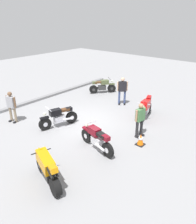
% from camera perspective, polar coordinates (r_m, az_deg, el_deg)
% --- Properties ---
extents(ground_plane, '(40.00, 40.00, 0.00)m').
position_cam_1_polar(ground_plane, '(12.00, -3.28, -2.42)').
color(ground_plane, gray).
extents(curb_edge, '(14.00, 0.30, 0.15)m').
position_cam_1_polar(curb_edge, '(15.28, -15.92, 2.86)').
color(curb_edge, gray).
rests_on(curb_edge, ground).
extents(motorcycle_orange_sportbike, '(0.88, 1.92, 1.14)m').
position_cam_1_polar(motorcycle_orange_sportbike, '(7.84, -12.90, -13.71)').
color(motorcycle_orange_sportbike, black).
rests_on(motorcycle_orange_sportbike, ground).
extents(motorcycle_black_cruiser, '(2.04, 0.89, 1.09)m').
position_cam_1_polar(motorcycle_black_cruiser, '(11.43, -10.00, -1.28)').
color(motorcycle_black_cruiser, black).
rests_on(motorcycle_black_cruiser, ground).
extents(motorcycle_maroon_cruiser, '(0.81, 2.07, 1.09)m').
position_cam_1_polar(motorcycle_maroon_cruiser, '(9.38, -0.35, -6.79)').
color(motorcycle_maroon_cruiser, black).
rests_on(motorcycle_maroon_cruiser, ground).
extents(motorcycle_olive_vintage, '(1.64, 1.33, 1.07)m').
position_cam_1_polar(motorcycle_olive_vintage, '(16.24, 1.15, 6.55)').
color(motorcycle_olive_vintage, black).
rests_on(motorcycle_olive_vintage, ground).
extents(motorcycle_red_sportbike, '(1.93, 0.83, 1.14)m').
position_cam_1_polar(motorcycle_red_sportbike, '(12.51, 12.07, 1.18)').
color(motorcycle_red_sportbike, black).
rests_on(motorcycle_red_sportbike, ground).
extents(person_in_gray_shirt, '(0.39, 0.65, 1.68)m').
position_cam_1_polar(person_in_gray_shirt, '(12.43, -21.24, 1.69)').
color(person_in_gray_shirt, gray).
rests_on(person_in_gray_shirt, ground).
extents(person_in_black_shirt, '(0.54, 0.57, 1.75)m').
position_cam_1_polar(person_in_black_shirt, '(14.03, 6.23, 5.85)').
color(person_in_black_shirt, '#384772').
rests_on(person_in_black_shirt, ground).
extents(person_in_green_shirt, '(0.65, 0.35, 1.66)m').
position_cam_1_polar(person_in_green_shirt, '(10.35, 10.69, -1.52)').
color(person_in_green_shirt, '#262628').
rests_on(person_in_green_shirt, ground).
extents(traffic_cone, '(0.36, 0.36, 0.53)m').
position_cam_1_polar(traffic_cone, '(10.00, 10.83, -6.91)').
color(traffic_cone, black).
rests_on(traffic_cone, ground).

